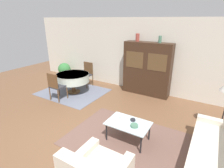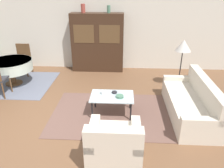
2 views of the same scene
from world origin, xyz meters
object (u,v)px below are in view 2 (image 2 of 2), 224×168
object	(u,v)px
armchair	(114,144)
vase_tall	(83,8)
dining_table	(11,66)
floor_lamp	(183,47)
coffee_table	(112,98)
cup	(103,92)
vase_short	(109,9)
bowl_small	(114,92)
dining_chair_far	(23,57)
couch	(191,103)
bowl	(120,96)
display_cabinet	(98,43)

from	to	relation	value
armchair	vase_tall	bearing A→B (deg)	105.59
dining_table	floor_lamp	xyz separation A→B (m)	(4.84, 0.02, 0.61)
floor_lamp	coffee_table	bearing A→B (deg)	-140.55
cup	vase_short	world-z (taller)	vase_short
floor_lamp	cup	size ratio (longest dim) A/B	15.08
coffee_table	bowl_small	world-z (taller)	bowl_small
coffee_table	cup	world-z (taller)	cup
floor_lamp	vase_tall	distance (m)	3.26
dining_table	dining_chair_far	distance (m)	0.83
couch	bowl	world-z (taller)	couch
bowl_small	vase_short	world-z (taller)	vase_short
cup	vase_tall	distance (m)	3.22
couch	display_cabinet	size ratio (longest dim) A/B	1.11
display_cabinet	vase_tall	bearing A→B (deg)	179.88
bowl_small	bowl	bearing A→B (deg)	-58.30
coffee_table	bowl_small	distance (m)	0.16
display_cabinet	floor_lamp	bearing A→B (deg)	-27.58
display_cabinet	vase_tall	size ratio (longest dim) A/B	7.06
couch	floor_lamp	world-z (taller)	floor_lamp
cup	vase_tall	size ratio (longest dim) A/B	0.34
display_cabinet	cup	xyz separation A→B (m)	(0.42, -2.71, -0.44)
armchair	coffee_table	distance (m)	1.41
display_cabinet	bowl	world-z (taller)	display_cabinet
vase_tall	vase_short	xyz separation A→B (m)	(0.80, -0.00, -0.02)
dining_table	bowl	distance (m)	3.54
coffee_table	dining_chair_far	size ratio (longest dim) A/B	0.99
couch	cup	xyz separation A→B (m)	(-1.99, 0.03, 0.20)
armchair	vase_tall	size ratio (longest dim) A/B	3.41
dining_table	bowl	bearing A→B (deg)	-25.79
dining_chair_far	vase_tall	xyz separation A→B (m)	(1.96, 0.48, 1.47)
floor_lamp	bowl	distance (m)	2.38
armchair	vase_short	world-z (taller)	vase_short
dining_chair_far	vase_short	bearing A→B (deg)	-170.14
bowl	floor_lamp	bearing A→B (deg)	43.44
bowl_small	display_cabinet	bearing A→B (deg)	104.34
dining_table	couch	bearing A→B (deg)	-16.68
couch	vase_short	bearing A→B (deg)	36.52
floor_lamp	dining_chair_far	bearing A→B (deg)	170.58
floor_lamp	cup	world-z (taller)	floor_lamp
armchair	vase_short	distance (m)	4.54
bowl_small	dining_table	bearing A→B (deg)	156.39
cup	couch	bearing A→B (deg)	-0.97
couch	dining_chair_far	xyz separation A→B (m)	(-4.79, 2.26, 0.26)
dining_chair_far	coffee_table	bearing A→B (deg)	142.61
coffee_table	vase_tall	size ratio (longest dim) A/B	3.57
couch	dining_chair_far	bearing A→B (deg)	64.72
vase_tall	display_cabinet	bearing A→B (deg)	-0.12
dining_chair_far	bowl	xyz separation A→B (m)	(3.19, -2.37, -0.08)
armchair	display_cabinet	size ratio (longest dim) A/B	0.48
dining_chair_far	vase_short	size ratio (longest dim) A/B	4.25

